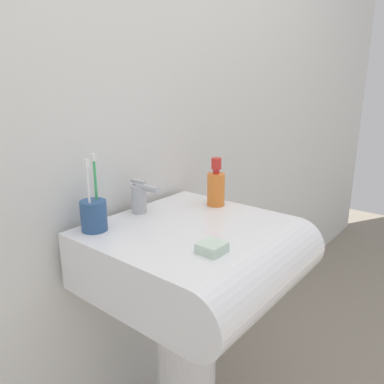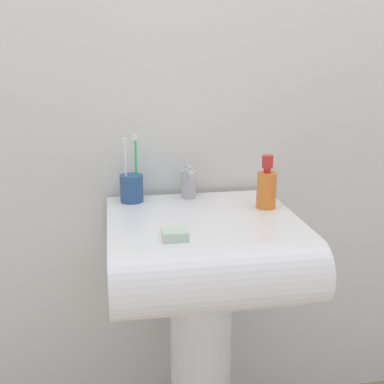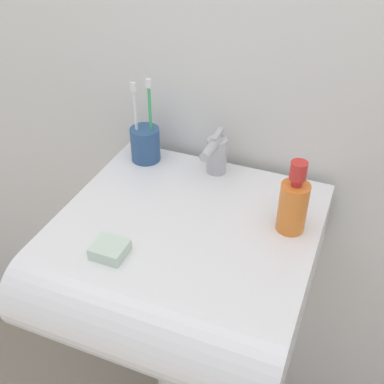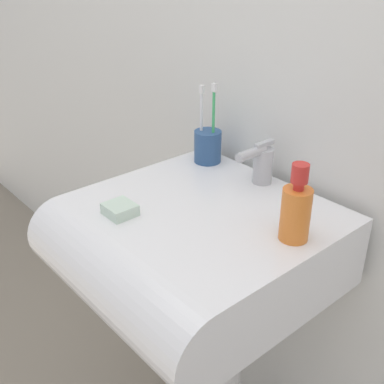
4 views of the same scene
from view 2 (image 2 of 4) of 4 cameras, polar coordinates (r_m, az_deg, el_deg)
wall_back at (r=1.53m, az=-0.71°, el=13.84°), size 5.00×0.05×2.40m
sink_pedestal at (r=1.57m, az=1.04°, el=-20.17°), size 0.18×0.18×0.66m
sink_basin at (r=1.31m, az=1.61°, el=-7.02°), size 0.52×0.53×0.16m
faucet at (r=1.48m, az=-0.37°, el=1.19°), size 0.05×0.11×0.10m
toothbrush_cup at (r=1.46m, az=-7.17°, el=0.57°), size 0.07×0.07×0.21m
soap_bottle at (r=1.40m, az=8.81°, el=0.55°), size 0.06×0.06×0.16m
bar_soap at (r=1.17m, az=-2.04°, el=-5.04°), size 0.06×0.06×0.02m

